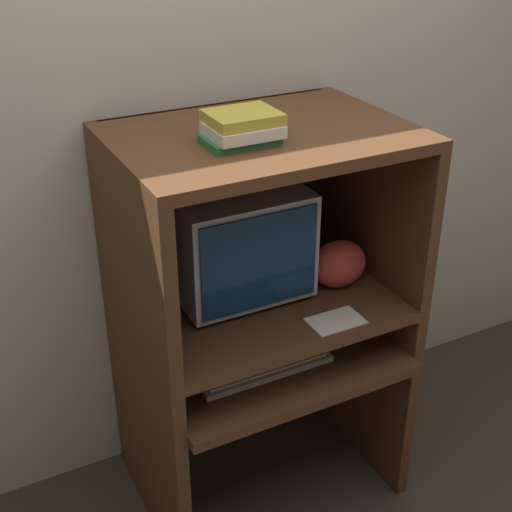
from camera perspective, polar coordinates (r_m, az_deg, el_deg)
wall_back at (r=2.43m, az=-3.82°, el=11.35°), size 6.00×0.06×2.60m
desk_base at (r=2.53m, az=0.81°, el=-11.51°), size 0.88×0.68×0.61m
desk_monitor_shelf at (r=2.35m, az=0.38°, el=-4.09°), size 0.88×0.64×0.17m
hutch_upper at (r=2.18m, az=0.03°, el=5.52°), size 0.88×0.64×0.56m
crt_monitor at (r=2.28m, az=-1.98°, el=1.53°), size 0.42×0.41×0.36m
keyboard at (r=2.28m, az=0.53°, el=-8.79°), size 0.44×0.14×0.03m
mouse at (r=2.39m, az=6.44°, el=-7.04°), size 0.06×0.04×0.03m
snack_bag at (r=2.37m, az=6.62°, el=-0.63°), size 0.19×0.14×0.16m
book_stack at (r=1.97m, az=-1.12°, el=10.25°), size 0.21×0.16×0.09m
paper_card at (r=2.21m, az=6.40°, el=-5.18°), size 0.17×0.11×0.00m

